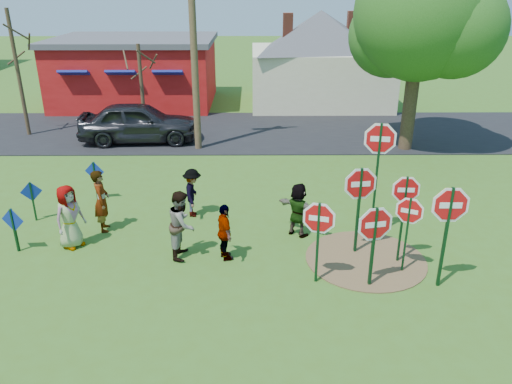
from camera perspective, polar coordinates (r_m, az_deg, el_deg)
ground at (r=14.41m, az=-6.30°, el=-5.73°), size 120.00×120.00×0.00m
road at (r=25.08m, az=-3.82°, el=6.95°), size 120.00×7.50×0.04m
dirt_patch at (r=13.79m, az=12.39°, el=-7.50°), size 3.20×3.20×0.03m
red_building at (r=31.75m, az=-13.49°, el=13.35°), size 9.40×7.69×3.90m
cream_house at (r=31.10m, az=7.27°, el=15.38°), size 9.40×9.40×6.50m
stop_sign_a at (r=11.93m, az=7.17°, el=-3.78°), size 1.03×0.33×2.27m
stop_sign_b at (r=14.02m, az=13.87°, el=4.52°), size 1.17×0.22×3.56m
stop_sign_c at (r=12.83m, az=17.04°, el=-2.89°), size 0.84×0.42×2.17m
stop_sign_d at (r=13.12m, az=16.66°, el=-0.64°), size 0.96×0.07×2.54m
stop_sign_e at (r=12.02m, az=13.40°, el=-4.27°), size 1.14×0.25×2.24m
stop_sign_f at (r=12.32m, az=21.21°, el=-2.25°), size 1.18×0.08×2.75m
stop_sign_g at (r=13.33m, az=11.78°, el=0.03°), size 1.17×0.19×2.61m
blue_diamond_b at (r=15.03m, az=-25.96°, el=-3.42°), size 0.67×0.21×1.30m
blue_diamond_c at (r=16.74m, az=-24.21°, el=-0.49°), size 0.61×0.21×1.29m
blue_diamond_d at (r=17.58m, az=-17.91°, el=1.71°), size 0.68×0.16×1.38m
person_a at (r=14.65m, az=-20.57°, el=-2.66°), size 0.96×1.07×1.83m
person_b at (r=15.31m, az=-17.24°, el=-0.96°), size 0.58×0.77×1.89m
person_c at (r=13.40m, az=-8.45°, el=-3.65°), size 0.78×0.96×1.88m
person_d at (r=15.73m, az=-7.26°, el=-0.09°), size 0.60×1.02×1.56m
person_e at (r=13.17m, az=-3.60°, el=-4.64°), size 0.68×1.00×1.58m
person_f at (r=14.44m, az=4.87°, el=-2.03°), size 1.48×1.28×1.61m
suv at (r=23.68m, az=-13.25°, el=7.77°), size 5.46×2.43×1.82m
utility_pole at (r=21.52m, az=-7.20°, el=17.81°), size 2.33×0.52×9.57m
leafy_tree at (r=22.36m, az=18.58°, el=18.01°), size 5.91×5.39×8.40m
bare_tree_west at (r=26.10m, az=-25.84°, el=13.87°), size 1.80×1.80×5.84m
bare_tree_east at (r=25.82m, az=-13.06°, el=12.95°), size 1.80×1.80×4.15m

